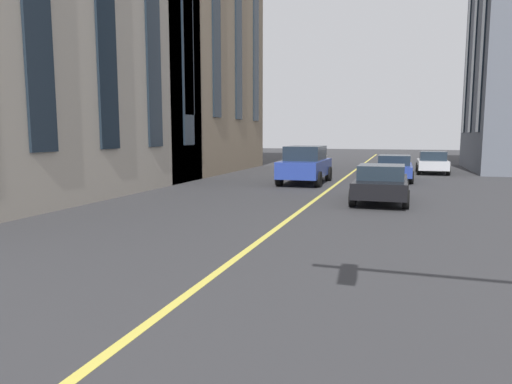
{
  "coord_description": "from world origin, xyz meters",
  "views": [
    {
      "loc": [
        1.5,
        -3.08,
        2.46
      ],
      "look_at": [
        10.39,
        -0.22,
        1.27
      ],
      "focal_mm": 31.93,
      "sensor_mm": 36.0,
      "label": 1
    }
  ],
  "objects_px": {
    "car_blue_trailing": "(394,168)",
    "car_black_mid": "(381,183)",
    "car_silver_parked_b": "(432,162)",
    "car_blue_oncoming": "(305,164)",
    "car_white_near": "(310,159)"
  },
  "relations": [
    {
      "from": "car_blue_trailing",
      "to": "car_black_mid",
      "type": "bearing_deg",
      "value": 177.9
    },
    {
      "from": "car_silver_parked_b",
      "to": "car_blue_trailing",
      "type": "relative_size",
      "value": 0.89
    },
    {
      "from": "car_blue_oncoming",
      "to": "car_black_mid",
      "type": "relative_size",
      "value": 1.07
    },
    {
      "from": "car_blue_trailing",
      "to": "car_blue_oncoming",
      "type": "bearing_deg",
      "value": 122.92
    },
    {
      "from": "car_black_mid",
      "to": "car_white_near",
      "type": "bearing_deg",
      "value": 20.13
    },
    {
      "from": "car_blue_oncoming",
      "to": "car_black_mid",
      "type": "distance_m",
      "value": 6.73
    },
    {
      "from": "car_silver_parked_b",
      "to": "car_black_mid",
      "type": "distance_m",
      "value": 13.89
    },
    {
      "from": "car_white_near",
      "to": "car_blue_trailing",
      "type": "xyz_separation_m",
      "value": [
        -7.11,
        -5.91,
        0.0
      ]
    },
    {
      "from": "car_blue_oncoming",
      "to": "car_white_near",
      "type": "distance_m",
      "value": 10.0
    },
    {
      "from": "car_silver_parked_b",
      "to": "car_black_mid",
      "type": "xyz_separation_m",
      "value": [
        -13.65,
        2.52,
        0.0
      ]
    },
    {
      "from": "car_blue_oncoming",
      "to": "car_blue_trailing",
      "type": "distance_m",
      "value": 5.06
    },
    {
      "from": "car_white_near",
      "to": "car_blue_trailing",
      "type": "relative_size",
      "value": 1.0
    },
    {
      "from": "car_white_near",
      "to": "car_blue_oncoming",
      "type": "bearing_deg",
      "value": -170.38
    },
    {
      "from": "car_blue_oncoming",
      "to": "car_white_near",
      "type": "xyz_separation_m",
      "value": [
        9.85,
        1.67,
        -0.27
      ]
    },
    {
      "from": "car_black_mid",
      "to": "car_white_near",
      "type": "height_order",
      "value": "same"
    }
  ]
}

